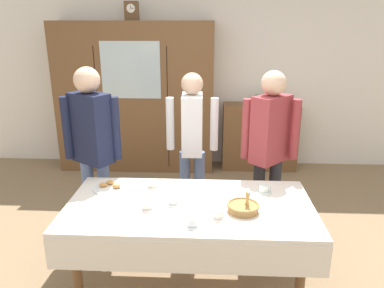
# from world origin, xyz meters

# --- Properties ---
(ground_plane) EXTENTS (12.00, 12.00, 0.00)m
(ground_plane) POSITION_xyz_m (0.00, 0.00, 0.00)
(ground_plane) COLOR #846B4C
(ground_plane) RESTS_ON ground
(back_wall) EXTENTS (6.40, 0.10, 2.70)m
(back_wall) POSITION_xyz_m (0.00, 2.65, 1.35)
(back_wall) COLOR silver
(back_wall) RESTS_ON ground
(dining_table) EXTENTS (1.88, 0.94, 0.73)m
(dining_table) POSITION_xyz_m (0.00, -0.24, 0.64)
(dining_table) COLOR brown
(dining_table) RESTS_ON ground
(wall_cabinet) EXTENTS (2.18, 0.46, 2.07)m
(wall_cabinet) POSITION_xyz_m (-0.90, 2.35, 1.03)
(wall_cabinet) COLOR brown
(wall_cabinet) RESTS_ON ground
(mantel_clock) EXTENTS (0.18, 0.11, 0.24)m
(mantel_clock) POSITION_xyz_m (-0.89, 2.35, 2.19)
(mantel_clock) COLOR brown
(mantel_clock) RESTS_ON wall_cabinet
(bookshelf_low) EXTENTS (1.06, 0.35, 0.95)m
(bookshelf_low) POSITION_xyz_m (0.87, 2.41, 0.47)
(bookshelf_low) COLOR brown
(bookshelf_low) RESTS_ON ground
(book_stack) EXTENTS (0.16, 0.22, 0.13)m
(book_stack) POSITION_xyz_m (0.87, 2.41, 1.01)
(book_stack) COLOR #B29333
(book_stack) RESTS_ON bookshelf_low
(tea_cup_far_right) EXTENTS (0.13, 0.13, 0.06)m
(tea_cup_far_right) POSITION_xyz_m (0.21, -0.40, 0.76)
(tea_cup_far_right) COLOR white
(tea_cup_far_right) RESTS_ON dining_table
(tea_cup_front_edge) EXTENTS (0.13, 0.13, 0.06)m
(tea_cup_front_edge) POSITION_xyz_m (-0.33, 0.08, 0.76)
(tea_cup_front_edge) COLOR white
(tea_cup_front_edge) RESTS_ON dining_table
(tea_cup_far_left) EXTENTS (0.13, 0.13, 0.06)m
(tea_cup_far_left) POSITION_xyz_m (0.59, 0.03, 0.76)
(tea_cup_far_left) COLOR silver
(tea_cup_far_left) RESTS_ON dining_table
(tea_cup_mid_right) EXTENTS (0.13, 0.13, 0.06)m
(tea_cup_mid_right) POSITION_xyz_m (0.04, -0.52, 0.76)
(tea_cup_mid_right) COLOR white
(tea_cup_mid_right) RESTS_ON dining_table
(tea_cup_center) EXTENTS (0.13, 0.13, 0.06)m
(tea_cup_center) POSITION_xyz_m (-0.31, -0.30, 0.76)
(tea_cup_center) COLOR white
(tea_cup_center) RESTS_ON dining_table
(tea_cup_mid_left) EXTENTS (0.13, 0.13, 0.06)m
(tea_cup_mid_left) POSITION_xyz_m (-0.12, -0.21, 0.76)
(tea_cup_mid_left) COLOR white
(tea_cup_mid_left) RESTS_ON dining_table
(bread_basket) EXTENTS (0.24, 0.24, 0.16)m
(bread_basket) POSITION_xyz_m (0.40, -0.29, 0.77)
(bread_basket) COLOR #9E7542
(bread_basket) RESTS_ON dining_table
(pastry_plate) EXTENTS (0.28, 0.28, 0.05)m
(pastry_plate) POSITION_xyz_m (-0.68, 0.04, 0.74)
(pastry_plate) COLOR white
(pastry_plate) RESTS_ON dining_table
(spoon_mid_right) EXTENTS (0.12, 0.02, 0.01)m
(spoon_mid_right) POSITION_xyz_m (0.01, -0.34, 0.73)
(spoon_mid_right) COLOR silver
(spoon_mid_right) RESTS_ON dining_table
(spoon_back_edge) EXTENTS (0.12, 0.02, 0.01)m
(spoon_back_edge) POSITION_xyz_m (-0.14, -0.41, 0.73)
(spoon_back_edge) COLOR silver
(spoon_back_edge) RESTS_ON dining_table
(person_behind_table_right) EXTENTS (0.52, 0.40, 1.66)m
(person_behind_table_right) POSITION_xyz_m (0.70, 0.52, 1.01)
(person_behind_table_right) COLOR #232328
(person_behind_table_right) RESTS_ON ground
(person_near_right_end) EXTENTS (0.52, 0.36, 1.69)m
(person_near_right_end) POSITION_xyz_m (-0.91, 0.39, 1.04)
(person_near_right_end) COLOR slate
(person_near_right_end) RESTS_ON ground
(person_beside_shelf) EXTENTS (0.52, 0.37, 1.59)m
(person_beside_shelf) POSITION_xyz_m (-0.03, 0.82, 0.96)
(person_beside_shelf) COLOR slate
(person_beside_shelf) RESTS_ON ground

